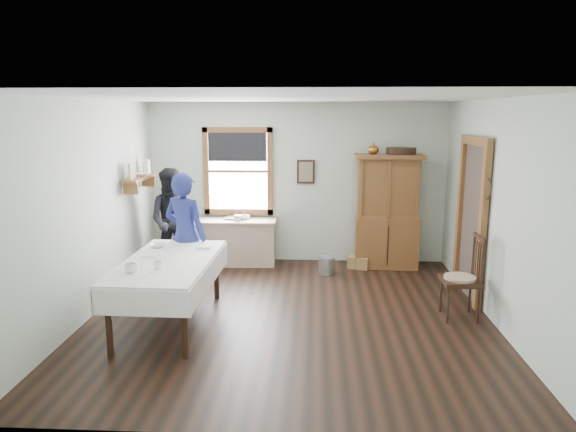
{
  "coord_description": "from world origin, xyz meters",
  "views": [
    {
      "loc": [
        0.3,
        -6.14,
        2.53
      ],
      "look_at": [
        -0.04,
        0.3,
        1.22
      ],
      "focal_mm": 32.0,
      "sensor_mm": 36.0,
      "label": 1
    }
  ],
  "objects_px": {
    "china_hutch": "(387,212)",
    "dining_table": "(170,292)",
    "woman_blue": "(186,240)",
    "spindle_chair": "(461,277)",
    "figure_dark": "(174,225)",
    "wicker_basket": "(359,262)",
    "work_counter": "(236,242)",
    "pail": "(327,265)"
  },
  "relations": [
    {
      "from": "work_counter",
      "to": "woman_blue",
      "type": "height_order",
      "value": "woman_blue"
    },
    {
      "from": "dining_table",
      "to": "spindle_chair",
      "type": "relative_size",
      "value": 1.88
    },
    {
      "from": "pail",
      "to": "wicker_basket",
      "type": "height_order",
      "value": "pail"
    },
    {
      "from": "work_counter",
      "to": "figure_dark",
      "type": "bearing_deg",
      "value": -154.27
    },
    {
      "from": "wicker_basket",
      "to": "china_hutch",
      "type": "bearing_deg",
      "value": 14.18
    },
    {
      "from": "dining_table",
      "to": "spindle_chair",
      "type": "xyz_separation_m",
      "value": [
        3.56,
        0.37,
        0.13
      ]
    },
    {
      "from": "woman_blue",
      "to": "spindle_chair",
      "type": "bearing_deg",
      "value": -168.34
    },
    {
      "from": "work_counter",
      "to": "spindle_chair",
      "type": "bearing_deg",
      "value": -36.46
    },
    {
      "from": "pail",
      "to": "wicker_basket",
      "type": "distance_m",
      "value": 0.63
    },
    {
      "from": "dining_table",
      "to": "wicker_basket",
      "type": "xyz_separation_m",
      "value": [
        2.48,
        2.42,
        -0.3
      ]
    },
    {
      "from": "wicker_basket",
      "to": "woman_blue",
      "type": "height_order",
      "value": "woman_blue"
    },
    {
      "from": "china_hutch",
      "to": "dining_table",
      "type": "relative_size",
      "value": 0.93
    },
    {
      "from": "work_counter",
      "to": "figure_dark",
      "type": "height_order",
      "value": "figure_dark"
    },
    {
      "from": "dining_table",
      "to": "figure_dark",
      "type": "relative_size",
      "value": 1.29
    },
    {
      "from": "work_counter",
      "to": "wicker_basket",
      "type": "distance_m",
      "value": 2.08
    },
    {
      "from": "work_counter",
      "to": "figure_dark",
      "type": "xyz_separation_m",
      "value": [
        -0.91,
        -0.47,
        0.39
      ]
    },
    {
      "from": "dining_table",
      "to": "figure_dark",
      "type": "xyz_separation_m",
      "value": [
        -0.49,
        2.06,
        0.37
      ]
    },
    {
      "from": "china_hutch",
      "to": "wicker_basket",
      "type": "distance_m",
      "value": 0.95
    },
    {
      "from": "work_counter",
      "to": "wicker_basket",
      "type": "relative_size",
      "value": 3.98
    },
    {
      "from": "work_counter",
      "to": "wicker_basket",
      "type": "height_order",
      "value": "work_counter"
    },
    {
      "from": "work_counter",
      "to": "pail",
      "type": "distance_m",
      "value": 1.6
    },
    {
      "from": "spindle_chair",
      "to": "figure_dark",
      "type": "bearing_deg",
      "value": 157.47
    },
    {
      "from": "dining_table",
      "to": "wicker_basket",
      "type": "relative_size",
      "value": 5.96
    },
    {
      "from": "woman_blue",
      "to": "work_counter",
      "type": "bearing_deg",
      "value": -85.01
    },
    {
      "from": "spindle_chair",
      "to": "pail",
      "type": "distance_m",
      "value": 2.39
    },
    {
      "from": "work_counter",
      "to": "pail",
      "type": "xyz_separation_m",
      "value": [
        1.52,
        -0.45,
        -0.25
      ]
    },
    {
      "from": "china_hutch",
      "to": "woman_blue",
      "type": "distance_m",
      "value": 3.35
    },
    {
      "from": "wicker_basket",
      "to": "figure_dark",
      "type": "height_order",
      "value": "figure_dark"
    },
    {
      "from": "dining_table",
      "to": "china_hutch",
      "type": "bearing_deg",
      "value": 40.8
    },
    {
      "from": "spindle_chair",
      "to": "wicker_basket",
      "type": "relative_size",
      "value": 3.18
    },
    {
      "from": "work_counter",
      "to": "dining_table",
      "type": "xyz_separation_m",
      "value": [
        -0.43,
        -2.54,
        0.02
      ]
    },
    {
      "from": "china_hutch",
      "to": "dining_table",
      "type": "bearing_deg",
      "value": -137.77
    },
    {
      "from": "work_counter",
      "to": "pail",
      "type": "height_order",
      "value": "work_counter"
    },
    {
      "from": "wicker_basket",
      "to": "woman_blue",
      "type": "relative_size",
      "value": 0.21
    },
    {
      "from": "china_hutch",
      "to": "dining_table",
      "type": "distance_m",
      "value": 3.91
    },
    {
      "from": "spindle_chair",
      "to": "pail",
      "type": "bearing_deg",
      "value": 133.44
    },
    {
      "from": "work_counter",
      "to": "dining_table",
      "type": "relative_size",
      "value": 0.67
    },
    {
      "from": "work_counter",
      "to": "wicker_basket",
      "type": "bearing_deg",
      "value": -5.12
    },
    {
      "from": "china_hutch",
      "to": "dining_table",
      "type": "xyz_separation_m",
      "value": [
        -2.93,
        -2.53,
        -0.53
      ]
    },
    {
      "from": "dining_table",
      "to": "pail",
      "type": "height_order",
      "value": "dining_table"
    },
    {
      "from": "china_hutch",
      "to": "pail",
      "type": "bearing_deg",
      "value": -154.35
    },
    {
      "from": "woman_blue",
      "to": "china_hutch",
      "type": "bearing_deg",
      "value": -131.01
    }
  ]
}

